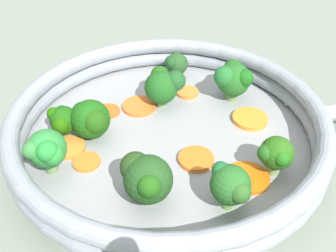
{
  "coord_description": "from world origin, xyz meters",
  "views": [
    {
      "loc": [
        0.36,
        -0.05,
        0.32
      ],
      "look_at": [
        0.0,
        0.0,
        0.03
      ],
      "focal_mm": 42.0,
      "sensor_mm": 36.0,
      "label": 1
    }
  ],
  "objects_px": {
    "carrot_slice_2": "(247,177)",
    "broccoli_floret_2": "(276,154)",
    "carrot_slice_7": "(87,162)",
    "carrot_slice_6": "(69,147)",
    "broccoli_floret_3": "(230,184)",
    "broccoli_floret_4": "(146,178)",
    "broccoli_floret_6": "(165,84)",
    "broccoli_floret_5": "(91,119)",
    "carrot_slice_0": "(108,111)",
    "carrot_slice_1": "(187,92)",
    "carrot_slice_3": "(196,159)",
    "carrot_slice_4": "(250,119)",
    "broccoli_floret_0": "(175,64)",
    "broccoli_floret_7": "(63,120)",
    "carrot_slice_5": "(139,106)",
    "skillet": "(168,141)",
    "broccoli_floret_1": "(47,150)",
    "broccoli_floret_8": "(233,78)"
  },
  "relations": [
    {
      "from": "carrot_slice_7",
      "to": "broccoli_floret_3",
      "type": "bearing_deg",
      "value": 59.87
    },
    {
      "from": "carrot_slice_3",
      "to": "carrot_slice_4",
      "type": "xyz_separation_m",
      "value": [
        -0.06,
        0.08,
        0.0
      ]
    },
    {
      "from": "broccoli_floret_7",
      "to": "broccoli_floret_8",
      "type": "xyz_separation_m",
      "value": [
        -0.05,
        0.22,
        0.01
      ]
    },
    {
      "from": "carrot_slice_2",
      "to": "broccoli_floret_3",
      "type": "xyz_separation_m",
      "value": [
        0.03,
        -0.03,
        0.03
      ]
    },
    {
      "from": "carrot_slice_7",
      "to": "broccoli_floret_4",
      "type": "xyz_separation_m",
      "value": [
        0.06,
        0.06,
        0.03
      ]
    },
    {
      "from": "carrot_slice_7",
      "to": "broccoli_floret_2",
      "type": "relative_size",
      "value": 0.66
    },
    {
      "from": "carrot_slice_5",
      "to": "carrot_slice_3",
      "type": "bearing_deg",
      "value": 26.29
    },
    {
      "from": "broccoli_floret_6",
      "to": "broccoli_floret_4",
      "type": "bearing_deg",
      "value": -13.34
    },
    {
      "from": "carrot_slice_2",
      "to": "carrot_slice_3",
      "type": "bearing_deg",
      "value": -125.45
    },
    {
      "from": "broccoli_floret_1",
      "to": "broccoli_floret_4",
      "type": "distance_m",
      "value": 0.11
    },
    {
      "from": "carrot_slice_1",
      "to": "carrot_slice_3",
      "type": "xyz_separation_m",
      "value": [
        0.13,
        -0.01,
        0.0
      ]
    },
    {
      "from": "carrot_slice_3",
      "to": "broccoli_floret_0",
      "type": "distance_m",
      "value": 0.18
    },
    {
      "from": "carrot_slice_0",
      "to": "carrot_slice_1",
      "type": "height_order",
      "value": "carrot_slice_1"
    },
    {
      "from": "carrot_slice_1",
      "to": "broccoli_floret_0",
      "type": "xyz_separation_m",
      "value": [
        -0.05,
        -0.01,
        0.02
      ]
    },
    {
      "from": "carrot_slice_4",
      "to": "broccoli_floret_6",
      "type": "distance_m",
      "value": 0.12
    },
    {
      "from": "broccoli_floret_0",
      "to": "broccoli_floret_4",
      "type": "bearing_deg",
      "value": -15.28
    },
    {
      "from": "carrot_slice_4",
      "to": "broccoli_floret_0",
      "type": "height_order",
      "value": "broccoli_floret_0"
    },
    {
      "from": "carrot_slice_2",
      "to": "broccoli_floret_7",
      "type": "height_order",
      "value": "broccoli_floret_7"
    },
    {
      "from": "carrot_slice_2",
      "to": "broccoli_floret_2",
      "type": "bearing_deg",
      "value": 97.76
    },
    {
      "from": "skillet",
      "to": "broccoli_floret_3",
      "type": "xyz_separation_m",
      "value": [
        0.11,
        0.04,
        0.04
      ]
    },
    {
      "from": "broccoli_floret_2",
      "to": "broccoli_floret_6",
      "type": "xyz_separation_m",
      "value": [
        -0.15,
        -0.1,
        0.0
      ]
    },
    {
      "from": "carrot_slice_6",
      "to": "broccoli_floret_3",
      "type": "bearing_deg",
      "value": 56.16
    },
    {
      "from": "carrot_slice_6",
      "to": "broccoli_floret_6",
      "type": "xyz_separation_m",
      "value": [
        -0.08,
        0.12,
        0.03
      ]
    },
    {
      "from": "broccoli_floret_3",
      "to": "broccoli_floret_4",
      "type": "height_order",
      "value": "broccoli_floret_4"
    },
    {
      "from": "carrot_slice_5",
      "to": "carrot_slice_1",
      "type": "bearing_deg",
      "value": 109.12
    },
    {
      "from": "carrot_slice_5",
      "to": "broccoli_floret_4",
      "type": "distance_m",
      "value": 0.16
    },
    {
      "from": "carrot_slice_6",
      "to": "broccoli_floret_2",
      "type": "xyz_separation_m",
      "value": [
        0.07,
        0.22,
        0.03
      ]
    },
    {
      "from": "carrot_slice_1",
      "to": "broccoli_floret_3",
      "type": "bearing_deg",
      "value": 1.29
    },
    {
      "from": "broccoli_floret_4",
      "to": "broccoli_floret_8",
      "type": "bearing_deg",
      "value": 141.63
    },
    {
      "from": "carrot_slice_1",
      "to": "broccoli_floret_4",
      "type": "bearing_deg",
      "value": -21.69
    },
    {
      "from": "broccoli_floret_7",
      "to": "carrot_slice_0",
      "type": "bearing_deg",
      "value": 128.51
    },
    {
      "from": "carrot_slice_0",
      "to": "broccoli_floret_0",
      "type": "bearing_deg",
      "value": 127.36
    },
    {
      "from": "carrot_slice_3",
      "to": "broccoli_floret_6",
      "type": "xyz_separation_m",
      "value": [
        -0.12,
        -0.02,
        0.03
      ]
    },
    {
      "from": "carrot_slice_6",
      "to": "broccoli_floret_1",
      "type": "height_order",
      "value": "broccoli_floret_1"
    },
    {
      "from": "carrot_slice_0",
      "to": "broccoli_floret_5",
      "type": "relative_size",
      "value": 0.58
    },
    {
      "from": "carrot_slice_7",
      "to": "broccoli_floret_5",
      "type": "height_order",
      "value": "broccoli_floret_5"
    },
    {
      "from": "carrot_slice_2",
      "to": "carrot_slice_6",
      "type": "height_order",
      "value": "same"
    },
    {
      "from": "carrot_slice_3",
      "to": "broccoli_floret_7",
      "type": "height_order",
      "value": "broccoli_floret_7"
    },
    {
      "from": "carrot_slice_5",
      "to": "broccoli_floret_4",
      "type": "relative_size",
      "value": 0.78
    },
    {
      "from": "carrot_slice_3",
      "to": "broccoli_floret_2",
      "type": "distance_m",
      "value": 0.09
    },
    {
      "from": "carrot_slice_7",
      "to": "carrot_slice_6",
      "type": "bearing_deg",
      "value": -141.83
    },
    {
      "from": "carrot_slice_2",
      "to": "broccoli_floret_2",
      "type": "xyz_separation_m",
      "value": [
        -0.0,
        0.03,
        0.03
      ]
    },
    {
      "from": "broccoli_floret_2",
      "to": "broccoli_floret_5",
      "type": "xyz_separation_m",
      "value": [
        -0.09,
        -0.19,
        -0.0
      ]
    },
    {
      "from": "carrot_slice_6",
      "to": "carrot_slice_1",
      "type": "bearing_deg",
      "value": 121.57
    },
    {
      "from": "carrot_slice_4",
      "to": "broccoli_floret_5",
      "type": "relative_size",
      "value": 0.82
    },
    {
      "from": "carrot_slice_7",
      "to": "broccoli_floret_2",
      "type": "distance_m",
      "value": 0.2
    },
    {
      "from": "carrot_slice_2",
      "to": "carrot_slice_5",
      "type": "distance_m",
      "value": 0.18
    },
    {
      "from": "broccoli_floret_3",
      "to": "broccoli_floret_4",
      "type": "relative_size",
      "value": 0.88
    },
    {
      "from": "skillet",
      "to": "carrot_slice_1",
      "type": "xyz_separation_m",
      "value": [
        -0.09,
        0.04,
        0.01
      ]
    },
    {
      "from": "broccoli_floret_1",
      "to": "broccoli_floret_5",
      "type": "height_order",
      "value": "broccoli_floret_1"
    }
  ]
}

